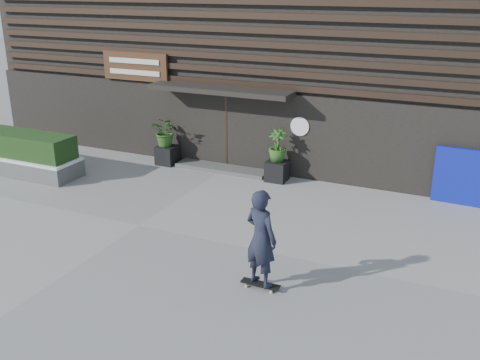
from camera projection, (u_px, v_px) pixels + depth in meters
The scene contains 12 objects.
ground at pixel (139, 225), 13.43m from camera, with size 80.00×80.00×0.00m, color gray.
entrance_step at pixel (223, 168), 17.34m from camera, with size 3.00×0.80×0.12m, color #494947.
planter_pot_left at pixel (167, 155), 17.83m from camera, with size 0.60×0.60×0.60m, color black.
bamboo_left at pixel (166, 132), 17.56m from camera, with size 0.86×0.75×0.96m, color #2D591E.
planter_pot_right at pixel (277, 171), 16.34m from camera, with size 0.60×0.60×0.60m, color black.
bamboo_right at pixel (278, 146), 16.08m from camera, with size 0.54×0.54×0.96m, color #2D591E.
raised_bed at pixel (27, 165), 16.99m from camera, with size 3.50×1.20×0.50m, color #4E4E4C.
snow_layer at pixel (26, 156), 16.89m from camera, with size 3.50×1.20×0.08m, color white.
hedge at pixel (24, 144), 16.75m from camera, with size 3.30×1.00×0.70m, color #193513.
blue_tarp at pixel (466, 177), 14.42m from camera, with size 1.63×0.12×1.53m, color #0B1498.
building at pixel (285, 26), 20.58m from camera, with size 18.00×11.00×8.00m.
skateboarder at pixel (261, 238), 10.35m from camera, with size 0.82×0.68×2.03m.
Camera 1 is at (7.34, -10.11, 5.62)m, focal length 41.36 mm.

